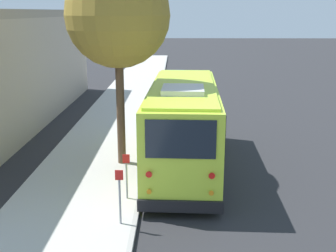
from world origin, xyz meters
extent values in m
plane|color=#28282B|center=(0.00, 0.00, 0.00)|extent=(160.00, 160.00, 0.00)
cube|color=#B2AFA8|center=(0.00, 3.68, 0.07)|extent=(80.00, 3.98, 0.15)
cube|color=#9D9A94|center=(0.00, 1.62, 0.07)|extent=(80.00, 0.14, 0.15)
cube|color=#BCDB38|center=(-1.17, 0.19, 1.69)|extent=(8.51, 2.75, 2.88)
cube|color=black|center=(-1.17, 0.19, 0.39)|extent=(8.55, 2.80, 0.28)
cube|color=black|center=(-1.17, 0.19, 2.32)|extent=(7.83, 2.81, 1.38)
cube|color=black|center=(3.07, 0.03, 2.32)|extent=(0.11, 2.13, 1.45)
cube|color=black|center=(-5.40, 0.35, 2.43)|extent=(0.10, 1.95, 1.10)
cube|color=black|center=(3.07, 0.03, 2.99)|extent=(0.11, 1.75, 0.22)
cube|color=#BCDB38|center=(-1.17, 0.19, 3.17)|extent=(7.99, 2.50, 0.10)
cube|color=silver|center=(-2.67, 0.24, 3.29)|extent=(1.60, 1.44, 0.20)
cube|color=black|center=(3.09, 0.03, 0.43)|extent=(0.19, 2.46, 0.36)
cube|color=black|center=(-5.42, 0.35, 0.43)|extent=(0.19, 2.46, 0.36)
cylinder|color=red|center=(-5.43, 1.23, 1.40)|extent=(0.04, 0.18, 0.18)
cylinder|color=orange|center=(-5.43, 1.23, 0.88)|extent=(0.04, 0.14, 0.14)
cylinder|color=red|center=(-5.49, -0.53, 1.40)|extent=(0.04, 0.18, 0.18)
cylinder|color=orange|center=(-5.49, -0.53, 0.88)|extent=(0.04, 0.14, 0.14)
cube|color=white|center=(3.16, 0.84, 0.60)|extent=(0.05, 0.32, 0.18)
cube|color=white|center=(3.10, -0.79, 0.60)|extent=(0.05, 0.32, 0.18)
cube|color=black|center=(2.84, 1.41, 2.60)|extent=(0.06, 0.10, 0.24)
cylinder|color=black|center=(1.37, 1.16, 0.45)|extent=(0.92, 0.33, 0.91)
cylinder|color=slate|center=(1.37, 1.16, 0.45)|extent=(0.42, 0.34, 0.41)
cylinder|color=black|center=(1.29, -0.97, 0.45)|extent=(0.92, 0.33, 0.91)
cylinder|color=slate|center=(1.29, -0.97, 0.45)|extent=(0.42, 0.34, 0.41)
cylinder|color=black|center=(-3.49, 1.34, 0.45)|extent=(0.92, 0.33, 0.91)
cylinder|color=slate|center=(-3.49, 1.34, 0.45)|extent=(0.42, 0.34, 0.41)
cylinder|color=black|center=(-3.57, -0.79, 0.45)|extent=(0.92, 0.33, 0.91)
cylinder|color=slate|center=(-3.57, -0.79, 0.45)|extent=(0.42, 0.34, 0.41)
cube|color=#A8AAAF|center=(9.64, 0.30, 0.49)|extent=(4.21, 1.80, 0.65)
cube|color=black|center=(9.53, 0.30, 1.06)|extent=(2.01, 1.53, 0.48)
cube|color=#A8AAAF|center=(9.53, 0.30, 1.30)|extent=(1.93, 1.49, 0.05)
cube|color=black|center=(11.75, 0.26, 0.27)|extent=(0.11, 1.68, 0.20)
cube|color=black|center=(7.53, 0.33, 0.27)|extent=(0.11, 1.68, 0.20)
cylinder|color=black|center=(10.98, 1.06, 0.34)|extent=(0.68, 0.21, 0.67)
cylinder|color=slate|center=(10.98, 1.06, 0.34)|extent=(0.31, 0.23, 0.30)
cylinder|color=black|center=(10.95, -0.52, 0.34)|extent=(0.68, 0.21, 0.67)
cylinder|color=slate|center=(10.95, -0.52, 0.34)|extent=(0.31, 0.23, 0.30)
cylinder|color=black|center=(8.34, 1.11, 0.34)|extent=(0.68, 0.21, 0.67)
cylinder|color=slate|center=(8.34, 1.11, 0.34)|extent=(0.31, 0.23, 0.30)
cylinder|color=black|center=(8.31, -0.47, 0.34)|extent=(0.68, 0.21, 0.67)
cylinder|color=slate|center=(8.31, -0.47, 0.34)|extent=(0.31, 0.23, 0.30)
cube|color=#19234C|center=(16.62, 0.42, 0.46)|extent=(4.38, 1.88, 0.62)
cube|color=black|center=(16.51, 0.42, 1.01)|extent=(2.11, 1.53, 0.48)
cube|color=#19234C|center=(16.51, 0.42, 1.25)|extent=(2.03, 1.49, 0.05)
cube|color=black|center=(18.79, 0.55, 0.26)|extent=(0.17, 1.59, 0.20)
cube|color=black|center=(14.46, 0.30, 0.26)|extent=(0.17, 1.59, 0.20)
cylinder|color=black|center=(17.93, 1.24, 0.31)|extent=(0.63, 0.24, 0.62)
cylinder|color=slate|center=(17.93, 1.24, 0.31)|extent=(0.29, 0.24, 0.28)
cylinder|color=black|center=(18.02, -0.24, 0.31)|extent=(0.63, 0.24, 0.62)
cylinder|color=slate|center=(18.02, -0.24, 0.31)|extent=(0.29, 0.24, 0.28)
cylinder|color=black|center=(15.23, 1.09, 0.31)|extent=(0.63, 0.24, 0.62)
cylinder|color=slate|center=(15.23, 1.09, 0.31)|extent=(0.29, 0.24, 0.28)
cylinder|color=black|center=(15.31, -0.39, 0.31)|extent=(0.63, 0.24, 0.62)
cylinder|color=slate|center=(15.31, -0.39, 0.31)|extent=(0.29, 0.24, 0.28)
cylinder|color=brown|center=(-1.05, 2.55, 2.26)|extent=(0.31, 0.31, 4.22)
sphere|color=olive|center=(-1.05, 2.55, 5.68)|extent=(3.73, 3.73, 3.73)
cylinder|color=gray|center=(-5.92, 1.99, 0.80)|extent=(0.06, 0.06, 1.29)
cube|color=red|center=(-5.92, 1.99, 1.58)|extent=(0.02, 0.22, 0.28)
cylinder|color=gray|center=(-4.29, 1.99, 0.74)|extent=(0.06, 0.06, 1.17)
cube|color=red|center=(-4.29, 1.99, 1.46)|extent=(0.02, 0.22, 0.28)
cube|color=gray|center=(4.66, 7.43, 5.71)|extent=(21.94, 0.30, 0.40)
camera|label=1|loc=(-16.40, 0.50, 5.81)|focal=45.00mm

